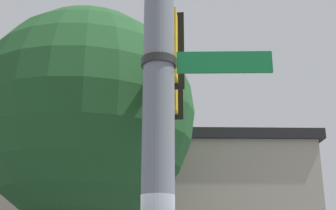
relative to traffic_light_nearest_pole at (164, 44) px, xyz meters
name	(u,v)px	position (x,y,z in m)	size (l,w,h in m)	color
signal_pole	(158,123)	(-0.18, 1.84, -1.70)	(0.30, 0.30, 6.33)	slate
mast_arm	(167,47)	(0.16, -1.75, 0.78)	(0.17, 0.17, 7.20)	slate
traffic_light_nearest_pole	(164,44)	(0.00, 0.00, 0.00)	(0.54, 0.49, 1.31)	black
traffic_light_mid_inner	(167,82)	(0.14, -1.50, 0.00)	(0.54, 0.49, 1.31)	black
traffic_light_mid_outer	(168,109)	(0.29, -2.99, 0.00)	(0.54, 0.49, 1.31)	black
traffic_light_arm_end	(169,129)	(0.43, -4.49, 0.00)	(0.54, 0.49, 1.31)	black
street_name_sign	(185,63)	(-0.43, 1.82, -1.09)	(1.27, 0.34, 0.22)	#147238
tree_by_storefront	(86,117)	(2.23, -3.75, 0.14)	(4.87, 4.87, 7.45)	#4C3823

